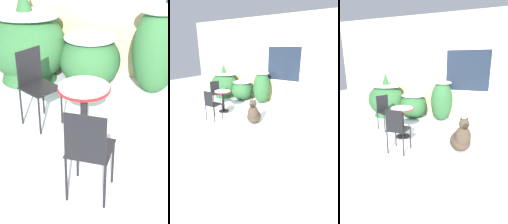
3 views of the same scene
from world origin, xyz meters
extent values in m
plane|color=white|center=(0.00, 0.00, 0.00)|extent=(16.00, 16.00, 0.00)
ellipsoid|color=#2D6033|center=(-1.81, 1.64, 0.56)|extent=(1.34, 1.04, 1.11)
ellipsoid|color=white|center=(-1.81, 1.64, 1.05)|extent=(1.14, 0.89, 0.12)
ellipsoid|color=#2D6033|center=(-0.76, 1.66, 0.42)|extent=(0.94, 0.92, 0.84)
ellipsoid|color=white|center=(-0.76, 1.66, 0.78)|extent=(0.80, 0.78, 0.12)
ellipsoid|color=#2D6033|center=(0.22, 1.71, 0.65)|extent=(0.70, 0.69, 1.30)
ellipsoid|color=white|center=(0.22, 1.71, 1.24)|extent=(0.60, 0.59, 0.12)
cone|color=#2D6033|center=(-1.78, 1.63, 0.76)|extent=(0.90, 0.90, 1.53)
cylinder|color=black|center=(-0.38, 0.04, 0.01)|extent=(0.35, 0.35, 0.03)
cylinder|color=black|center=(-0.38, 0.04, 0.38)|extent=(0.08, 0.08, 0.70)
cylinder|color=red|center=(-0.38, 0.04, 0.74)|extent=(0.57, 0.57, 0.03)
cylinder|color=white|center=(-0.38, 0.04, 0.76)|extent=(0.55, 0.55, 0.02)
cube|color=black|center=(-1.04, 0.37, 0.51)|extent=(0.54, 0.54, 0.02)
cube|color=black|center=(-1.21, 0.46, 0.74)|extent=(0.18, 0.33, 0.45)
cylinder|color=black|center=(-0.96, 0.13, 0.25)|extent=(0.02, 0.02, 0.50)
cylinder|color=black|center=(-0.80, 0.45, 0.25)|extent=(0.02, 0.02, 0.50)
cylinder|color=black|center=(-1.28, 0.30, 0.25)|extent=(0.02, 0.02, 0.50)
cylinder|color=black|center=(-1.12, 0.62, 0.25)|extent=(0.02, 0.02, 0.50)
cube|color=black|center=(-0.11, -0.67, 0.51)|extent=(0.40, 0.40, 0.02)
cube|color=black|center=(-0.11, -0.86, 0.74)|extent=(0.37, 0.02, 0.45)
cylinder|color=black|center=(0.07, -0.49, 0.25)|extent=(0.02, 0.02, 0.50)
cylinder|color=black|center=(-0.29, -0.49, 0.25)|extent=(0.02, 0.02, 0.50)
cylinder|color=black|center=(0.07, -0.85, 0.25)|extent=(0.02, 0.02, 0.50)
cylinder|color=black|center=(-0.29, -0.85, 0.25)|extent=(0.02, 0.02, 0.50)
camera|label=1|loc=(0.54, -3.12, 2.34)|focal=55.00mm
camera|label=2|loc=(3.92, -4.33, 2.22)|focal=28.00mm
camera|label=3|loc=(1.53, -3.72, 1.84)|focal=28.00mm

